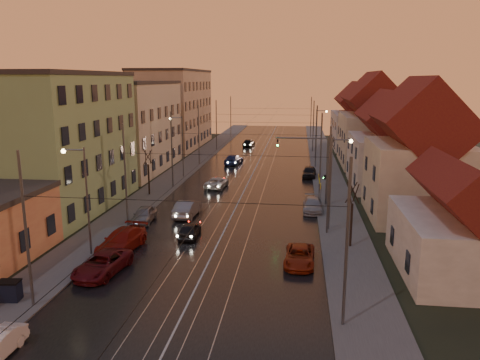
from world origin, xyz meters
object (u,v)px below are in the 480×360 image
at_px(traffic_light_mast, 317,161).
at_px(driving_car_4, 249,143).
at_px(parked_right_1, 313,205).
at_px(driving_car_1, 187,208).
at_px(parked_right_0, 300,256).
at_px(street_lamp_3, 318,129).
at_px(dumpster, 9,291).
at_px(street_lamp_1, 334,175).
at_px(parked_left_2, 122,241).
at_px(parked_left_3, 144,215).
at_px(driving_car_2, 217,183).
at_px(parked_left_1, 102,264).
at_px(street_lamp_0, 83,191).
at_px(street_lamp_2, 180,140).
at_px(driving_car_3, 234,159).
at_px(parked_right_2, 309,172).
at_px(driving_car_0, 190,230).

xyz_separation_m(traffic_light_mast, driving_car_4, (-11.32, 41.47, -3.85)).
bearing_deg(parked_right_1, driving_car_1, -164.02).
bearing_deg(parked_right_0, street_lamp_3, 88.78).
bearing_deg(driving_car_1, street_lamp_3, -108.39).
bearing_deg(traffic_light_mast, dumpster, -127.66).
distance_m(street_lamp_1, driving_car_4, 51.17).
relative_size(parked_left_2, parked_left_3, 1.33).
bearing_deg(dumpster, street_lamp_1, 32.08).
bearing_deg(driving_car_2, dumpster, 82.58).
bearing_deg(street_lamp_3, driving_car_4, 132.71).
bearing_deg(parked_left_1, street_lamp_0, 137.15).
xyz_separation_m(street_lamp_2, street_lamp_3, (18.21, 16.00, 0.00)).
height_order(driving_car_2, driving_car_3, driving_car_3).
bearing_deg(traffic_light_mast, parked_right_2, 91.60).
bearing_deg(parked_left_1, driving_car_0, 70.86).
bearing_deg(parked_left_3, parked_left_1, -87.68).
height_order(street_lamp_3, driving_car_0, street_lamp_3).
relative_size(traffic_light_mast, parked_left_2, 1.33).
relative_size(driving_car_3, parked_left_3, 1.24).
height_order(street_lamp_3, driving_car_4, street_lamp_3).
relative_size(street_lamp_0, driving_car_2, 1.75).
relative_size(driving_car_0, dumpster, 3.09).
distance_m(parked_left_3, parked_right_1, 16.11).
xyz_separation_m(driving_car_3, dumpster, (-6.65, -46.13, -0.03)).
bearing_deg(street_lamp_2, parked_right_1, -40.40).
bearing_deg(street_lamp_0, parked_right_1, 39.53).
xyz_separation_m(driving_car_1, dumpster, (-6.13, -18.30, -0.08)).
distance_m(street_lamp_0, parked_left_2, 4.81).
bearing_deg(street_lamp_2, parked_right_2, 7.05).
relative_size(traffic_light_mast, driving_car_1, 1.52).
relative_size(parked_right_1, dumpster, 3.75).
bearing_deg(street_lamp_2, driving_car_4, 78.90).
xyz_separation_m(driving_car_0, parked_right_2, (10.17, 25.19, 0.09)).
bearing_deg(driving_car_4, parked_right_1, 110.47).
bearing_deg(street_lamp_2, driving_car_2, -43.35).
bearing_deg(traffic_light_mast, driving_car_2, 149.83).
distance_m(street_lamp_3, driving_car_3, 14.45).
relative_size(driving_car_2, parked_right_0, 1.04).
distance_m(parked_left_1, parked_left_2, 4.32).
distance_m(driving_car_3, parked_left_2, 37.40).
relative_size(driving_car_1, driving_car_3, 0.95).
relative_size(driving_car_3, dumpster, 4.18).
relative_size(street_lamp_2, driving_car_1, 1.69).
bearing_deg(parked_left_2, driving_car_1, 80.45).
xyz_separation_m(street_lamp_0, dumpster, (-1.14, -7.63, -4.19)).
bearing_deg(street_lamp_0, driving_car_3, 81.85).
bearing_deg(driving_car_1, parked_left_3, 36.12).
xyz_separation_m(street_lamp_3, parked_right_1, (-1.50, -30.22, -4.23)).
distance_m(street_lamp_2, parked_right_2, 17.34).
xyz_separation_m(street_lamp_1, street_lamp_2, (-18.21, 20.00, 0.00)).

